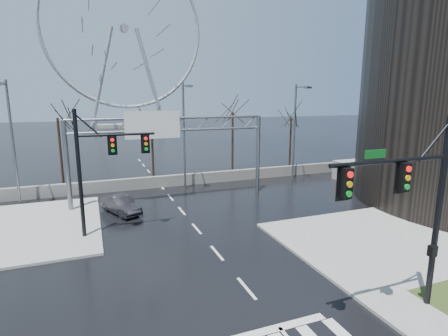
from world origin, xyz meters
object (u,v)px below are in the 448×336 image
signal_mast_near (416,198)px  signal_mast_far (98,161)px  ferris_wheel (124,35)px  sign_gantry (167,140)px  car (121,205)px

signal_mast_near → signal_mast_far: 17.03m
ferris_wheel → signal_mast_far: bearing=-97.2°
sign_gantry → ferris_wheel: 82.91m
sign_gantry → car: bearing=-156.1°
sign_gantry → signal_mast_far: bearing=-132.5°
signal_mast_near → sign_gantry: size_ratio=0.49×
signal_mast_far → ferris_wheel: bearing=82.8°
signal_mast_far → sign_gantry: (5.49, 6.00, 0.35)m
car → sign_gantry: bearing=0.2°
signal_mast_near → signal_mast_far: same height
sign_gantry → ferris_wheel: (5.38, 80.04, 20.95)m
signal_mast_near → ferris_wheel: (-0.14, 99.04, 21.26)m
signal_mast_far → car: signal_mast_far is taller
signal_mast_far → signal_mast_near: bearing=-49.7°
ferris_wheel → car: (-9.43, -81.84, -25.47)m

